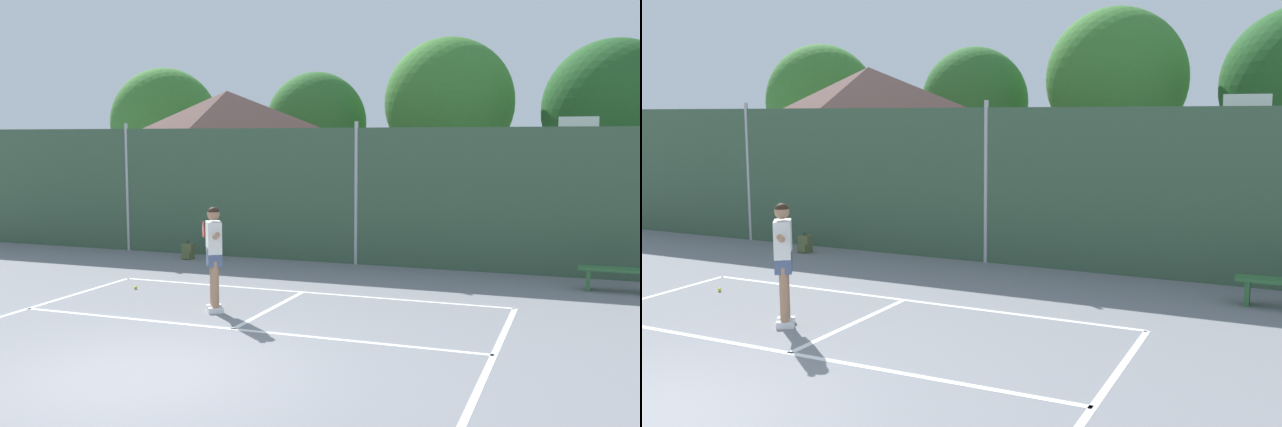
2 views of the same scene
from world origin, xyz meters
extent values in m
plane|color=gray|center=(0.00, 0.00, 0.00)|extent=(120.00, 120.00, 0.00)
cube|color=white|center=(0.00, 5.50, 0.00)|extent=(8.20, 0.10, 0.01)
cube|color=white|center=(4.10, 0.00, 0.00)|extent=(0.10, 11.00, 0.01)
cube|color=white|center=(0.00, 2.48, 0.00)|extent=(8.20, 0.10, 0.01)
cube|color=white|center=(0.00, 3.96, 0.00)|extent=(0.10, 2.97, 0.01)
cube|color=#38563D|center=(0.00, 9.00, 1.65)|extent=(26.00, 0.05, 3.30)
cylinder|color=#B2B2B7|center=(-6.50, 9.00, 1.72)|extent=(0.09, 0.09, 3.45)
cylinder|color=#B2B2B7|center=(0.00, 9.00, 1.72)|extent=(0.09, 0.09, 3.45)
cylinder|color=#9E9EA3|center=(4.98, 10.56, 1.52)|extent=(0.12, 0.12, 3.05)
cube|color=white|center=(4.98, 10.46, 3.25)|extent=(0.90, 0.06, 0.60)
torus|color=#D85919|center=(4.98, 10.19, 3.03)|extent=(0.48, 0.48, 0.02)
cube|color=beige|center=(-5.73, 13.39, 1.33)|extent=(6.70, 4.82, 2.66)
pyramid|color=#513833|center=(-5.73, 13.39, 3.61)|extent=(7.23, 5.20, 1.90)
cylinder|color=brown|center=(-11.47, 18.82, 0.87)|extent=(0.36, 0.36, 1.73)
ellipsoid|color=#38752D|center=(-11.47, 18.82, 3.67)|extent=(4.56, 4.11, 4.56)
cylinder|color=brown|center=(-4.72, 18.82, 0.99)|extent=(0.36, 0.36, 1.97)
ellipsoid|color=#2D6628|center=(-4.72, 18.82, 3.63)|extent=(3.90, 3.51, 3.90)
cylinder|color=brown|center=(0.39, 18.82, 1.17)|extent=(0.36, 0.36, 2.35)
ellipsoid|color=#38752D|center=(0.39, 18.82, 4.33)|extent=(4.66, 4.19, 4.66)
cylinder|color=brown|center=(5.94, 18.82, 0.99)|extent=(0.36, 0.36, 1.99)
ellipsoid|color=#235623|center=(5.94, 18.82, 4.00)|extent=(4.73, 4.26, 4.73)
cube|color=silver|center=(-0.78, 3.35, 0.05)|extent=(0.28, 0.25, 0.10)
cube|color=silver|center=(-0.92, 3.54, 0.05)|extent=(0.28, 0.25, 0.10)
cylinder|color=#A37556|center=(-0.78, 3.35, 0.51)|extent=(0.13, 0.13, 0.82)
cylinder|color=#A37556|center=(-0.92, 3.54, 0.51)|extent=(0.13, 0.13, 0.82)
cube|color=#47567A|center=(-0.85, 3.44, 0.98)|extent=(0.40, 0.43, 0.32)
cube|color=silver|center=(-0.85, 3.44, 1.32)|extent=(0.43, 0.47, 0.56)
sphere|color=#A37556|center=(-0.85, 3.44, 1.73)|extent=(0.22, 0.22, 0.22)
sphere|color=black|center=(-0.85, 3.44, 1.75)|extent=(0.21, 0.21, 0.21)
cylinder|color=#A37556|center=(-0.99, 3.59, 1.42)|extent=(0.40, 0.51, 0.17)
cylinder|color=#A37556|center=(-0.69, 3.22, 1.37)|extent=(0.37, 0.46, 0.22)
cylinder|color=black|center=(-1.13, 3.74, 1.37)|extent=(0.20, 0.27, 0.04)
torus|color=red|center=(-1.37, 4.00, 1.37)|extent=(0.20, 0.26, 0.30)
cylinder|color=silver|center=(-1.37, 4.00, 1.37)|extent=(0.16, 0.22, 0.26)
sphere|color=#CCE033|center=(-3.29, 4.60, 0.03)|extent=(0.07, 0.07, 0.07)
cube|color=#566038|center=(-4.19, 8.21, 0.20)|extent=(0.28, 0.19, 0.40)
cube|color=#566038|center=(-4.19, 8.09, 0.12)|extent=(0.23, 0.07, 0.18)
torus|color=black|center=(-4.19, 8.21, 0.42)|extent=(0.09, 0.02, 0.09)
cube|color=#336B38|center=(5.91, 7.69, 0.45)|extent=(1.60, 0.36, 0.06)
cube|color=#336B38|center=(5.31, 7.69, 0.23)|extent=(0.08, 0.32, 0.45)
camera|label=1|loc=(5.30, -7.82, 3.04)|focal=41.22mm
camera|label=2|loc=(5.94, -4.69, 3.12)|focal=39.70mm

